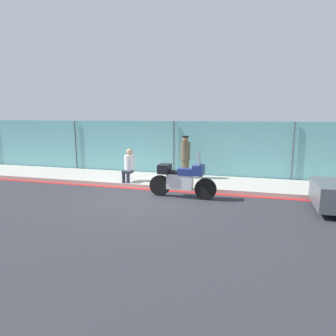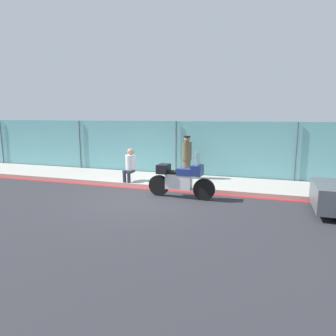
{
  "view_description": "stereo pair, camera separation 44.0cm",
  "coord_description": "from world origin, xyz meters",
  "views": [
    {
      "loc": [
        3.26,
        -8.87,
        2.69
      ],
      "look_at": [
        0.4,
        1.44,
        0.82
      ],
      "focal_mm": 32.0,
      "sensor_mm": 36.0,
      "label": 1
    },
    {
      "loc": [
        3.69,
        -8.74,
        2.69
      ],
      "look_at": [
        0.4,
        1.44,
        0.82
      ],
      "focal_mm": 32.0,
      "sensor_mm": 36.0,
      "label": 2
    }
  ],
  "objects": [
    {
      "name": "ground_plane",
      "position": [
        0.0,
        0.0,
        0.0
      ],
      "size": [
        120.0,
        120.0,
        0.0
      ],
      "primitive_type": "plane",
      "color": "#2D2D33"
    },
    {
      "name": "storefront_fence",
      "position": [
        -0.0,
        3.9,
        1.23
      ],
      "size": [
        34.46,
        0.17,
        2.46
      ],
      "color": "#6BB2B7",
      "rests_on": "ground_plane"
    },
    {
      "name": "sidewalk",
      "position": [
        0.0,
        2.6,
        0.07
      ],
      "size": [
        36.28,
        2.43,
        0.15
      ],
      "color": "#ADA89E",
      "rests_on": "ground_plane"
    },
    {
      "name": "officer_standing",
      "position": [
        0.69,
        3.07,
        1.03
      ],
      "size": [
        0.39,
        0.39,
        1.73
      ],
      "color": "brown",
      "rests_on": "sidewalk"
    },
    {
      "name": "motorcycle",
      "position": [
        1.11,
        0.56,
        0.63
      ],
      "size": [
        2.28,
        0.57,
        1.55
      ],
      "rotation": [
        0.0,
        0.0,
        -0.05
      ],
      "color": "black",
      "rests_on": "ground_plane"
    },
    {
      "name": "person_seated_on_curb",
      "position": [
        -1.29,
        1.83,
        0.85
      ],
      "size": [
        0.41,
        0.67,
        1.28
      ],
      "color": "#2D3342",
      "rests_on": "sidewalk"
    },
    {
      "name": "curb_paint_stripe",
      "position": [
        0.0,
        1.29,
        0.0
      ],
      "size": [
        36.28,
        0.18,
        0.01
      ],
      "color": "red",
      "rests_on": "ground_plane"
    }
  ]
}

